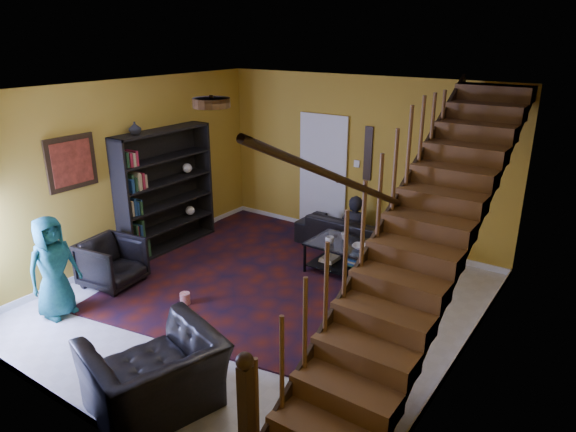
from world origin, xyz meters
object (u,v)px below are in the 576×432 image
object	(u,v)px
bookshelf	(166,193)
armchair_left	(112,263)
armchair_right	(155,376)
sofa	(354,233)
coffee_table	(352,258)

from	to	relation	value
bookshelf	armchair_left	world-z (taller)	bookshelf
armchair_right	armchair_left	bearing A→B (deg)	-103.15
armchair_left	bookshelf	bearing A→B (deg)	6.27
sofa	armchair_left	distance (m)	3.83
coffee_table	bookshelf	bearing A→B (deg)	-165.04
armchair_left	armchair_right	xyz separation A→B (m)	(2.50, -1.43, 0.04)
sofa	armchair_right	bearing A→B (deg)	94.01
armchair_right	coffee_table	size ratio (longest dim) A/B	0.91
armchair_right	bookshelf	bearing A→B (deg)	-118.34
bookshelf	sofa	distance (m)	3.17
sofa	coffee_table	size ratio (longest dim) A/B	1.49
armchair_left	coffee_table	bearing A→B (deg)	-57.84
sofa	armchair_left	xyz separation A→B (m)	(-2.23, -3.12, 0.07)
bookshelf	armchair_right	size ratio (longest dim) A/B	1.70
bookshelf	coffee_table	size ratio (longest dim) A/B	1.55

